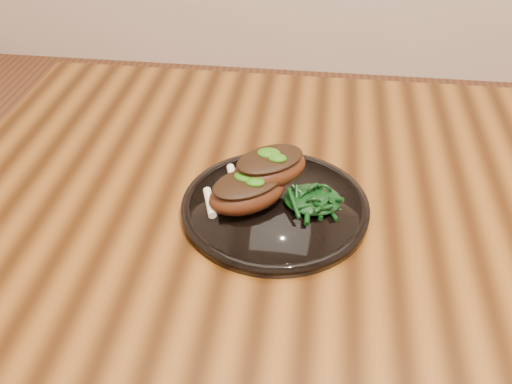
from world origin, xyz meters
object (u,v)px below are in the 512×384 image
lamb_chop_front (247,191)px  greens_heap (313,196)px  plate (275,207)px  desk (454,247)px

lamb_chop_front → greens_heap: 0.09m
plate → greens_heap: 0.06m
lamb_chop_front → greens_heap: (0.09, 0.01, -0.01)m
plate → greens_heap: bearing=5.2°
desk → lamb_chop_front: lamb_chop_front is taller
greens_heap → desk: bearing=10.8°
greens_heap → lamb_chop_front: bearing=-170.9°
desk → greens_heap: size_ratio=19.27×
plate → greens_heap: greens_heap is taller
lamb_chop_front → greens_heap: lamb_chop_front is taller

